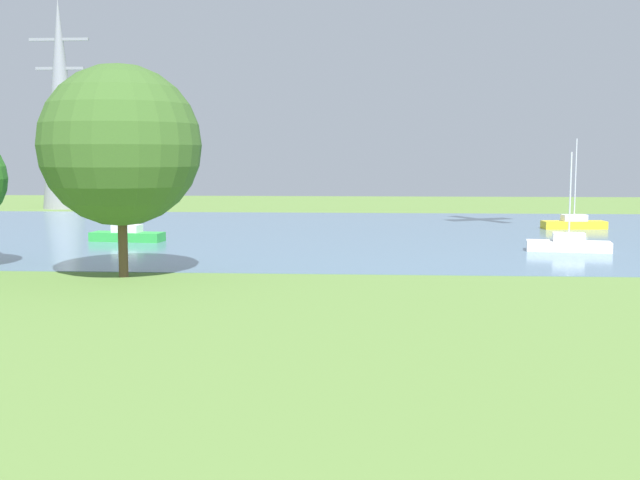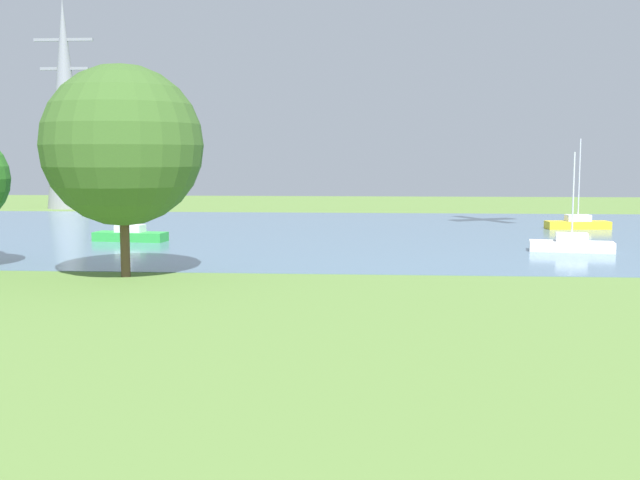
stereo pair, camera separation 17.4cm
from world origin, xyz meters
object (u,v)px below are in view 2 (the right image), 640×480
sailboat_white (572,244)px  electricity_pylon (66,104)px  sailboat_yellow (578,223)px  tree_east_near (122,145)px  sailboat_green (130,234)px

sailboat_white → electricity_pylon: (-44.64, 35.25, 10.71)m
sailboat_yellow → sailboat_white: bearing=-105.4°
tree_east_near → sailboat_white: bearing=25.7°
sailboat_white → electricity_pylon: 57.88m
sailboat_green → electricity_pylon: bearing=118.1°
sailboat_green → sailboat_yellow: 33.57m
electricity_pylon → sailboat_white: bearing=-38.3°
sailboat_green → sailboat_yellow: bearing=19.0°
sailboat_white → tree_east_near: size_ratio=0.59×
sailboat_yellow → electricity_pylon: bearing=156.9°
sailboat_white → tree_east_near: 26.38m
sailboat_green → sailboat_white: bearing=-7.4°
sailboat_green → sailboat_white: sailboat_green is taller
sailboat_yellow → tree_east_near: size_ratio=0.70×
sailboat_green → sailboat_yellow: (31.74, 10.93, -0.01)m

